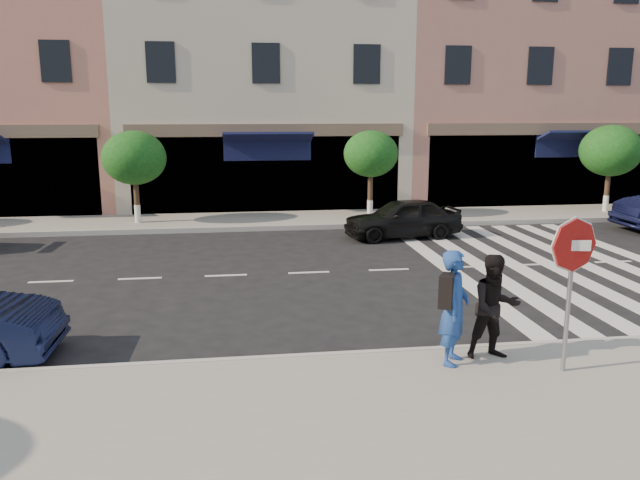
{
  "coord_description": "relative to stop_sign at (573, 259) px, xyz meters",
  "views": [
    {
      "loc": [
        -1.74,
        -10.58,
        3.91
      ],
      "look_at": [
        -0.11,
        1.21,
        1.4
      ],
      "focal_mm": 35.0,
      "sensor_mm": 36.0,
      "label": 1
    }
  ],
  "objects": [
    {
      "name": "ground",
      "position": [
        -2.96,
        2.62,
        -1.83
      ],
      "size": [
        120.0,
        120.0,
        0.0
      ],
      "primitive_type": "plane",
      "color": "black",
      "rests_on": "ground"
    },
    {
      "name": "sidewalk_near",
      "position": [
        -2.96,
        -1.13,
        -1.76
      ],
      "size": [
        60.0,
        4.5,
        0.15
      ],
      "primitive_type": "cube",
      "color": "gray",
      "rests_on": "ground"
    },
    {
      "name": "sidewalk_far",
      "position": [
        -2.96,
        13.62,
        -1.76
      ],
      "size": [
        60.0,
        3.0,
        0.15
      ],
      "primitive_type": "cube",
      "color": "gray",
      "rests_on": "ground"
    },
    {
      "name": "building_centre",
      "position": [
        -3.46,
        19.62,
        3.67
      ],
      "size": [
        11.0,
        9.0,
        11.0
      ],
      "primitive_type": "cube",
      "color": "beige",
      "rests_on": "ground"
    },
    {
      "name": "building_east_mid",
      "position": [
        8.54,
        19.62,
        4.67
      ],
      "size": [
        13.0,
        9.0,
        13.0
      ],
      "primitive_type": "cube",
      "color": "#AA7265",
      "rests_on": "ground"
    },
    {
      "name": "street_tree_wb",
      "position": [
        -7.96,
        13.42,
        0.47
      ],
      "size": [
        2.1,
        2.1,
        3.06
      ],
      "color": "#473323",
      "rests_on": "sidewalk_far"
    },
    {
      "name": "street_tree_c",
      "position": [
        0.04,
        13.42,
        0.52
      ],
      "size": [
        1.9,
        1.9,
        3.04
      ],
      "color": "#473323",
      "rests_on": "sidewalk_far"
    },
    {
      "name": "street_tree_ea",
      "position": [
        9.04,
        13.42,
        0.56
      ],
      "size": [
        2.2,
        2.2,
        3.19
      ],
      "color": "#473323",
      "rests_on": "sidewalk_far"
    },
    {
      "name": "stop_sign",
      "position": [
        0.0,
        0.0,
        0.0
      ],
      "size": [
        0.81,
        0.16,
        2.3
      ],
      "rotation": [
        0.0,
        0.0,
        -0.15
      ],
      "color": "gray",
      "rests_on": "sidewalk_near"
    },
    {
      "name": "photographer",
      "position": [
        -1.51,
        0.53,
        -0.81
      ],
      "size": [
        0.68,
        0.76,
        1.74
      ],
      "primitive_type": "imported",
      "rotation": [
        0.0,
        0.0,
        1.05
      ],
      "color": "navy",
      "rests_on": "sidewalk_near"
    },
    {
      "name": "walker",
      "position": [
        -0.84,
        0.62,
        -0.87
      ],
      "size": [
        0.81,
        0.64,
        1.63
      ],
      "primitive_type": "imported",
      "rotation": [
        0.0,
        0.0,
        0.03
      ],
      "color": "black",
      "rests_on": "sidewalk_near"
    },
    {
      "name": "car_far_mid",
      "position": [
        0.41,
        10.43,
        -1.22
      ],
      "size": [
        3.77,
        1.92,
        1.23
      ],
      "primitive_type": "imported",
      "rotation": [
        0.0,
        0.0,
        -1.44
      ],
      "color": "black",
      "rests_on": "ground"
    }
  ]
}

